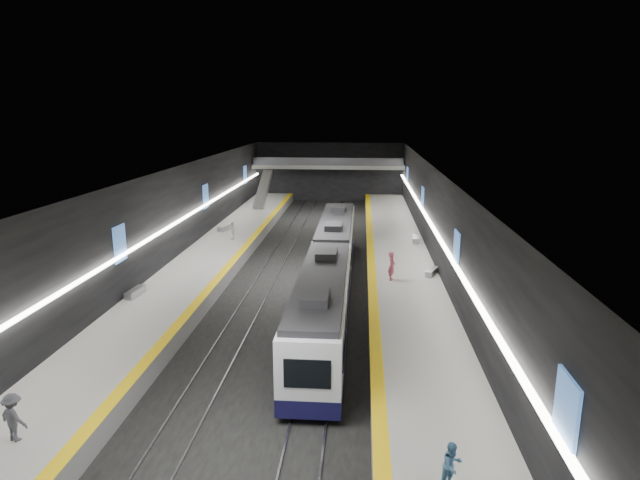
# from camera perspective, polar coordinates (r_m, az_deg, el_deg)

# --- Properties ---
(ground) EXTENTS (70.00, 70.00, 0.00)m
(ground) POSITION_cam_1_polar(r_m,az_deg,el_deg) (40.16, -2.12, -4.11)
(ground) COLOR black
(ground) RESTS_ON ground
(ceiling) EXTENTS (20.00, 70.00, 0.04)m
(ceiling) POSITION_cam_1_polar(r_m,az_deg,el_deg) (38.47, -2.22, 7.30)
(ceiling) COLOR beige
(ceiling) RESTS_ON wall_left
(wall_left) EXTENTS (0.04, 70.00, 8.00)m
(wall_left) POSITION_cam_1_polar(r_m,az_deg,el_deg) (41.47, -16.03, 1.65)
(wall_left) COLOR black
(wall_left) RESTS_ON ground
(wall_right) EXTENTS (0.04, 70.00, 8.00)m
(wall_right) POSITION_cam_1_polar(r_m,az_deg,el_deg) (39.25, 12.49, 1.20)
(wall_right) COLOR black
(wall_right) RESTS_ON ground
(wall_back) EXTENTS (20.00, 0.04, 8.00)m
(wall_back) POSITION_cam_1_polar(r_m,az_deg,el_deg) (73.57, 0.99, 7.24)
(wall_back) COLOR black
(wall_back) RESTS_ON ground
(platform_left) EXTENTS (5.00, 70.00, 1.00)m
(platform_left) POSITION_cam_1_polar(r_m,az_deg,el_deg) (41.52, -12.48, -3.11)
(platform_left) COLOR slate
(platform_left) RESTS_ON ground
(tile_surface_left) EXTENTS (5.00, 70.00, 0.02)m
(tile_surface_left) POSITION_cam_1_polar(r_m,az_deg,el_deg) (41.38, -12.51, -2.44)
(tile_surface_left) COLOR #B4B3AE
(tile_surface_left) RESTS_ON platform_left
(tactile_strip_left) EXTENTS (0.60, 70.00, 0.02)m
(tactile_strip_left) POSITION_cam_1_polar(r_m,az_deg,el_deg) (40.79, -9.55, -2.52)
(tactile_strip_left) COLOR yellow
(tactile_strip_left) RESTS_ON platform_left
(platform_right) EXTENTS (5.00, 70.00, 1.00)m
(platform_right) POSITION_cam_1_polar(r_m,az_deg,el_deg) (39.87, 8.67, -3.64)
(platform_right) COLOR slate
(platform_right) RESTS_ON ground
(tile_surface_right) EXTENTS (5.00, 70.00, 0.02)m
(tile_surface_right) POSITION_cam_1_polar(r_m,az_deg,el_deg) (39.72, 8.69, -2.94)
(tile_surface_right) COLOR #B4B3AE
(tile_surface_right) RESTS_ON platform_right
(tactile_strip_right) EXTENTS (0.60, 70.00, 0.02)m
(tactile_strip_right) POSITION_cam_1_polar(r_m,az_deg,el_deg) (39.61, 5.52, -2.88)
(tactile_strip_right) COLOR yellow
(tactile_strip_right) RESTS_ON platform_right
(rails) EXTENTS (6.52, 70.00, 0.12)m
(rails) POSITION_cam_1_polar(r_m,az_deg,el_deg) (40.14, -2.12, -4.03)
(rails) COLOR gray
(rails) RESTS_ON ground
(train) EXTENTS (2.69, 30.04, 3.60)m
(train) POSITION_cam_1_polar(r_m,az_deg,el_deg) (35.29, 1.11, -2.91)
(train) COLOR #12103B
(train) RESTS_ON ground
(ad_posters) EXTENTS (19.94, 53.50, 2.20)m
(ad_posters) POSITION_cam_1_polar(r_m,az_deg,el_deg) (39.99, -2.01, 2.48)
(ad_posters) COLOR #4479CE
(ad_posters) RESTS_ON wall_left
(cove_light_left) EXTENTS (0.25, 68.60, 0.12)m
(cove_light_left) POSITION_cam_1_polar(r_m,az_deg,el_deg) (41.44, -15.76, 1.37)
(cove_light_left) COLOR white
(cove_light_left) RESTS_ON wall_left
(cove_light_right) EXTENTS (0.25, 68.60, 0.12)m
(cove_light_right) POSITION_cam_1_polar(r_m,az_deg,el_deg) (39.27, 12.19, 0.92)
(cove_light_right) COLOR white
(cove_light_right) RESTS_ON wall_right
(mezzanine_bridge) EXTENTS (20.00, 3.00, 1.50)m
(mezzanine_bridge) POSITION_cam_1_polar(r_m,az_deg,el_deg) (71.41, 0.89, 7.88)
(mezzanine_bridge) COLOR gray
(mezzanine_bridge) RESTS_ON wall_left
(escalator) EXTENTS (1.20, 7.50, 3.92)m
(escalator) POSITION_cam_1_polar(r_m,az_deg,el_deg) (65.75, -6.07, 5.43)
(escalator) COLOR #99999E
(escalator) RESTS_ON platform_left
(bench_left_near) EXTENTS (0.70, 1.87, 0.45)m
(bench_left_near) POSITION_cam_1_polar(r_m,az_deg,el_deg) (35.37, -19.11, -5.30)
(bench_left_near) COLOR #99999E
(bench_left_near) RESTS_ON platform_left
(bench_left_far) EXTENTS (0.88, 2.02, 0.48)m
(bench_left_far) POSITION_cam_1_polar(r_m,az_deg,el_deg) (52.28, -10.19, 1.29)
(bench_left_far) COLOR #99999E
(bench_left_far) RESTS_ON platform_left
(bench_right_near) EXTENTS (1.10, 1.74, 0.41)m
(bench_right_near) POSITION_cam_1_polar(r_m,az_deg,el_deg) (38.44, 11.84, -3.34)
(bench_right_near) COLOR #99999E
(bench_right_near) RESTS_ON platform_right
(bench_right_far) EXTENTS (0.74, 1.95, 0.46)m
(bench_right_far) POSITION_cam_1_polar(r_m,az_deg,el_deg) (47.70, 10.20, 0.09)
(bench_right_far) COLOR #99999E
(bench_right_far) RESTS_ON platform_right
(passenger_right_a) EXTENTS (0.58, 0.78, 1.96)m
(passenger_right_a) POSITION_cam_1_polar(r_m,az_deg,el_deg) (36.54, 7.65, -2.80)
(passenger_right_a) COLOR #AB4054
(passenger_right_a) RESTS_ON platform_right
(passenger_right_b) EXTENTS (0.94, 0.89, 1.52)m
(passenger_right_b) POSITION_cam_1_polar(r_m,az_deg,el_deg) (18.07, 13.90, -22.37)
(passenger_right_b) COLOR teal
(passenger_right_b) RESTS_ON platform_right
(passenger_left_a) EXTENTS (0.50, 0.97, 1.57)m
(passenger_left_a) POSITION_cam_1_polar(r_m,az_deg,el_deg) (48.33, -9.29, 0.98)
(passenger_left_a) COLOR silver
(passenger_left_a) RESTS_ON platform_left
(passenger_left_b) EXTENTS (1.29, 0.99, 1.76)m
(passenger_left_b) POSITION_cam_1_polar(r_m,az_deg,el_deg) (22.28, -29.89, -16.12)
(passenger_left_b) COLOR #46484F
(passenger_left_b) RESTS_ON platform_left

